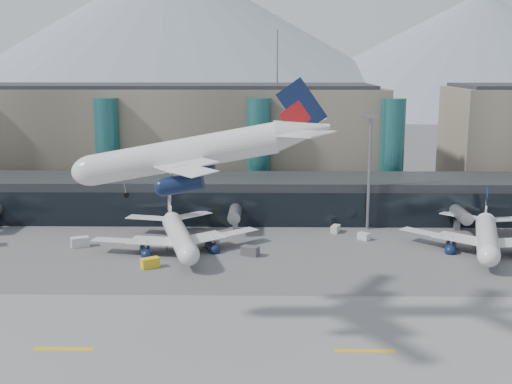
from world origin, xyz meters
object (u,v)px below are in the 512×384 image
lightmast_mid (369,166)px  hero_jet (209,143)px  veh_d (335,229)px  jet_parked_mid (177,227)px  jet_parked_right (487,228)px  veh_c (250,251)px  veh_g (364,236)px  veh_h (150,263)px  veh_b (209,239)px  veh_a (80,242)px

lightmast_mid → hero_jet: hero_jet is taller
veh_d → lightmast_mid: bearing=-42.8°
lightmast_mid → jet_parked_mid: bearing=-159.3°
jet_parked_right → veh_d: jet_parked_right is taller
lightmast_mid → veh_c: bearing=-141.4°
lightmast_mid → jet_parked_mid: (-41.24, -15.60, -10.05)m
lightmast_mid → veh_d: size_ratio=9.18×
lightmast_mid → veh_c: (-26.18, -20.91, -13.48)m
veh_g → lightmast_mid: bearing=123.2°
jet_parked_mid → jet_parked_right: (62.86, -0.00, 0.04)m
veh_g → veh_h: (-42.34, -19.55, 0.18)m
hero_jet → veh_b: hero_jet is taller
veh_g → veh_h: veh_h is taller
veh_a → veh_c: bearing=-32.5°
hero_jet → veh_a: (-30.52, 40.85, -25.73)m
hero_jet → veh_b: 51.77m
veh_b → veh_g: veh_g is taller
veh_c → hero_jet: bearing=-72.2°
veh_c → lightmast_mid: bearing=63.8°
veh_d → veh_g: 7.99m
veh_a → veh_c: veh_a is taller
jet_parked_mid → veh_a: size_ratio=10.11×
veh_a → veh_g: (59.15, 6.24, -0.27)m
lightmast_mid → veh_g: 16.60m
hero_jet → veh_c: hero_jet is taller
jet_parked_right → veh_h: bearing=118.4°
hero_jet → jet_parked_right: (52.41, 40.64, -22.32)m
hero_jet → jet_parked_right: size_ratio=1.02×
hero_jet → jet_parked_right: bearing=39.0°
veh_h → veh_a: bearing=109.8°
hero_jet → veh_d: size_ratio=13.35×
jet_parked_mid → jet_parked_right: size_ratio=0.99×
hero_jet → veh_c: size_ratio=11.03×
veh_a → veh_d: (53.72, 12.10, -0.20)m
jet_parked_mid → veh_g: bearing=-95.9°
veh_a → lightmast_mid: bearing=-9.5°
lightmast_mid → veh_a: lightmast_mid is taller
hero_jet → veh_g: 60.93m
hero_jet → jet_parked_right: hero_jet is taller
lightmast_mid → veh_b: (-35.17, -11.69, -13.69)m
veh_a → veh_h: bearing=-61.9°
veh_b → veh_h: (-9.32, -17.01, 0.19)m
lightmast_mid → veh_d: bearing=-156.5°
lightmast_mid → veh_g: lightmast_mid is taller
lightmast_mid → veh_d: 15.93m
jet_parked_mid → veh_a: jet_parked_mid is taller
jet_parked_right → veh_h: (-66.11, -13.11, -3.50)m
jet_parked_right → veh_b: bearing=103.2°
veh_b → veh_d: veh_d is taller
veh_g → jet_parked_mid: bearing=-124.2°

